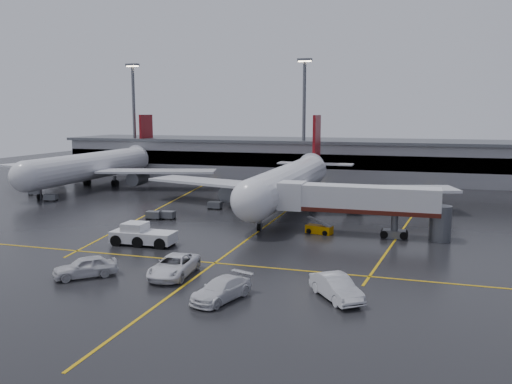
% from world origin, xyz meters
% --- Properties ---
extents(ground, '(220.00, 220.00, 0.00)m').
position_xyz_m(ground, '(0.00, 0.00, 0.00)').
color(ground, black).
rests_on(ground, ground).
extents(apron_line_centre, '(0.25, 90.00, 0.02)m').
position_xyz_m(apron_line_centre, '(0.00, 0.00, 0.01)').
color(apron_line_centre, gold).
rests_on(apron_line_centre, ground).
extents(apron_line_stop, '(60.00, 0.25, 0.02)m').
position_xyz_m(apron_line_stop, '(0.00, -22.00, 0.01)').
color(apron_line_stop, gold).
rests_on(apron_line_stop, ground).
extents(apron_line_left, '(9.99, 69.35, 0.02)m').
position_xyz_m(apron_line_left, '(-20.00, 10.00, 0.01)').
color(apron_line_left, gold).
rests_on(apron_line_left, ground).
extents(apron_line_right, '(7.57, 69.64, 0.02)m').
position_xyz_m(apron_line_right, '(18.00, 10.00, 0.01)').
color(apron_line_right, gold).
rests_on(apron_line_right, ground).
extents(terminal, '(122.00, 19.00, 8.60)m').
position_xyz_m(terminal, '(0.00, 47.93, 4.32)').
color(terminal, gray).
rests_on(terminal, ground).
extents(light_mast_left, '(3.00, 1.20, 25.45)m').
position_xyz_m(light_mast_left, '(-45.00, 42.00, 14.47)').
color(light_mast_left, '#595B60').
rests_on(light_mast_left, ground).
extents(light_mast_mid, '(3.00, 1.20, 25.45)m').
position_xyz_m(light_mast_mid, '(-5.00, 42.00, 14.47)').
color(light_mast_mid, '#595B60').
rests_on(light_mast_mid, ground).
extents(main_airliner, '(48.80, 45.60, 14.10)m').
position_xyz_m(main_airliner, '(0.00, 9.70, 4.21)').
color(main_airliner, silver).
rests_on(main_airliner, ground).
extents(second_airliner, '(48.80, 45.60, 14.10)m').
position_xyz_m(second_airliner, '(-42.00, 21.70, 4.21)').
color(second_airliner, silver).
rests_on(second_airliner, ground).
extents(jet_bridge, '(19.90, 3.40, 6.05)m').
position_xyz_m(jet_bridge, '(11.87, -6.00, 3.93)').
color(jet_bridge, silver).
rests_on(jet_bridge, ground).
extents(pushback_tractor, '(7.08, 3.15, 2.51)m').
position_xyz_m(pushback_tractor, '(-10.33, -17.55, 1.00)').
color(pushback_tractor, silver).
rests_on(pushback_tractor, ground).
extents(belt_loader, '(3.40, 2.16, 2.01)m').
position_xyz_m(belt_loader, '(7.29, -6.37, 0.49)').
color(belt_loader, '#C57900').
rests_on(belt_loader, ground).
extents(service_van_a, '(3.43, 6.77, 1.83)m').
position_xyz_m(service_van_a, '(-1.96, -26.88, 0.92)').
color(service_van_a, white).
rests_on(service_van_a, ground).
extents(service_van_b, '(4.06, 6.24, 1.68)m').
position_xyz_m(service_van_b, '(4.21, -31.36, 0.84)').
color(service_van_b, silver).
rests_on(service_van_b, ground).
extents(service_van_c, '(5.02, 5.78, 1.89)m').
position_xyz_m(service_van_c, '(12.67, -28.56, 0.94)').
color(service_van_c, silver).
rests_on(service_van_c, ground).
extents(service_van_d, '(5.51, 5.36, 1.87)m').
position_xyz_m(service_van_d, '(-9.29, -29.44, 0.93)').
color(service_van_d, silver).
rests_on(service_van_d, ground).
extents(baggage_cart_a, '(2.03, 1.35, 1.12)m').
position_xyz_m(baggage_cart_a, '(-14.06, -3.87, 0.63)').
color(baggage_cart_a, '#595B60').
rests_on(baggage_cart_a, ground).
extents(baggage_cart_b, '(2.09, 1.44, 1.12)m').
position_xyz_m(baggage_cart_b, '(-15.79, -4.50, 0.63)').
color(baggage_cart_b, '#595B60').
rests_on(baggage_cart_b, ground).
extents(baggage_cart_c, '(2.01, 1.32, 1.12)m').
position_xyz_m(baggage_cart_c, '(-10.71, 5.26, 0.63)').
color(baggage_cart_c, '#595B60').
rests_on(baggage_cart_c, ground).
extents(baggage_cart_d, '(2.27, 1.78, 1.12)m').
position_xyz_m(baggage_cart_d, '(-46.09, 8.80, 0.63)').
color(baggage_cart_d, '#595B60').
rests_on(baggage_cart_d, ground).
extents(baggage_cart_e, '(2.26, 1.76, 1.12)m').
position_xyz_m(baggage_cart_e, '(-39.31, 4.35, 0.63)').
color(baggage_cart_e, '#595B60').
rests_on(baggage_cart_e, ground).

